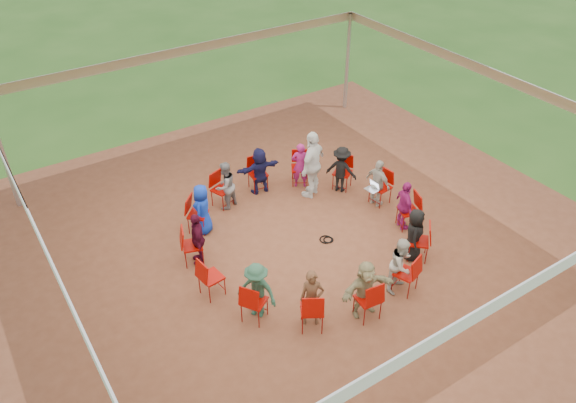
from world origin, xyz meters
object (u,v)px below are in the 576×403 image
chair_5 (198,214)px  chair_7 (211,277)px  person_seated_4 (225,186)px  chair_0 (381,187)px  person_seated_9 (365,288)px  person_seated_5 (202,209)px  chair_10 (368,299)px  person_seated_0 (378,183)px  person_seated_3 (260,171)px  person_seated_11 (414,234)px  chair_12 (419,241)px  chair_4 (222,190)px  standing_person (313,164)px  person_seated_12 (404,206)px  person_seated_1 (341,169)px  laptop (373,187)px  chair_1 (342,173)px  person_seated_7 (257,291)px  chair_13 (408,211)px  person_seated_2 (300,165)px  chair_11 (406,273)px  chair_8 (254,301)px  chair_6 (193,245)px  cable_coil (327,240)px  chair_2 (300,168)px  person_seated_6 (198,238)px  person_seated_8 (312,298)px  person_seated_10 (401,264)px  chair_3 (258,174)px

chair_5 → chair_7: (-0.68, -2.01, 0.00)m
person_seated_4 → chair_0: bearing=129.7°
person_seated_9 → person_seated_5: bearing=115.7°
chair_10 → person_seated_0: 3.74m
person_seated_0 → person_seated_4: 3.64m
person_seated_3 → person_seated_11: size_ratio=1.00×
chair_12 → chair_4: bearing=77.1°
person_seated_11 → standing_person: bearing=52.0°
chair_5 → person_seated_3: person_seated_3 is taller
person_seated_9 → person_seated_12: same height
person_seated_1 → laptop: size_ratio=3.67×
chair_10 → person_seated_5: bearing=115.0°
person_seated_12 → chair_1: bearing=22.7°
chair_7 → person_seated_7: size_ratio=0.74×
chair_13 → chair_1: bearing=25.7°
person_seated_2 → person_seated_0: bearing=154.3°
chair_13 → chair_10: bearing=141.4°
chair_11 → chair_8: bearing=141.4°
chair_7 → person_seated_3: 3.74m
chair_0 → person_seated_1: bearing=19.1°
person_seated_5 → person_seated_9: (1.43, -3.94, 0.00)m
chair_1 → chair_11: size_ratio=1.00×
chair_6 → cable_coil: chair_6 is taller
chair_1 → person_seated_0: (0.25, -1.04, 0.17)m
chair_8 → person_seated_2: person_seated_2 is taller
chair_0 → person_seated_11: size_ratio=0.74×
chair_1 → person_seated_2: size_ratio=0.74×
chair_8 → chair_10: same height
chair_2 → person_seated_7: bearing=77.5°
chair_11 → chair_13: size_ratio=1.00×
chair_5 → person_seated_6: (-0.45, -0.97, 0.17)m
chair_12 → person_seated_9: (-1.98, -0.61, 0.17)m
person_seated_11 → person_seated_3: bearing=64.3°
person_seated_8 → laptop: (3.36, 2.25, -0.04)m
chair_5 → person_seated_8: (0.54, -3.69, 0.17)m
person_seated_3 → person_seated_8: same height
chair_2 → laptop: (0.87, -1.82, 0.13)m
person_seated_7 → chair_4: bearing=129.7°
person_seated_0 → person_seated_5: 4.19m
chair_4 → chair_12: same height
chair_5 → standing_person: 3.03m
person_seated_2 → person_seated_4: same height
chair_11 → standing_person: 3.84m
person_seated_5 → person_seated_10: bearing=77.1°
chair_12 → person_seated_2: person_seated_2 is taller
chair_8 → person_seated_11: 3.74m
chair_12 → person_seated_4: bearing=77.5°
person_seated_2 → person_seated_6: size_ratio=1.00×
chair_3 → chair_4: 1.09m
chair_13 → person_seated_9: bearing=139.6°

